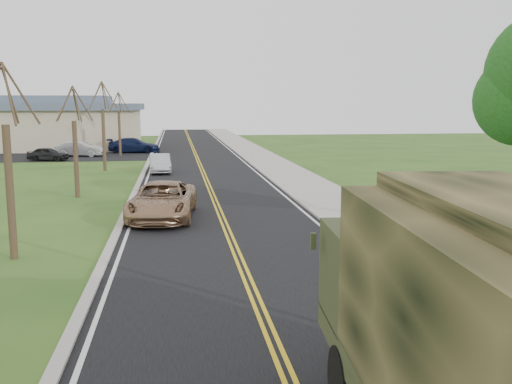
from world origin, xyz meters
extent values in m
cube|color=black|center=(0.00, 40.00, 0.01)|extent=(8.00, 120.00, 0.01)
cube|color=#9E998E|center=(4.15, 40.00, 0.06)|extent=(0.30, 120.00, 0.12)
cube|color=#9E998E|center=(5.90, 40.00, 0.05)|extent=(3.20, 120.00, 0.10)
cube|color=#9E998E|center=(-4.15, 40.00, 0.05)|extent=(0.30, 120.00, 0.10)
cylinder|color=#38281C|center=(-7.00, 10.00, 2.10)|extent=(0.24, 0.24, 4.20)
cylinder|color=#38281C|center=(-6.52, 10.13, 5.13)|extent=(1.01, 0.33, 1.90)
cylinder|color=#38281C|center=(-6.97, 10.62, 5.05)|extent=(0.13, 1.29, 1.74)
cylinder|color=#38281C|center=(-6.73, 9.59, 5.13)|extent=(0.58, 0.90, 1.90)
cylinder|color=#38281C|center=(-7.00, 22.00, 1.98)|extent=(0.24, 0.24, 3.96)
cylinder|color=#38281C|center=(-6.55, 22.12, 4.83)|extent=(0.96, 0.32, 1.79)
cylinder|color=#38281C|center=(-6.97, 22.58, 4.76)|extent=(0.12, 1.22, 1.65)
cylinder|color=#38281C|center=(-7.43, 22.17, 4.83)|extent=(0.93, 0.41, 1.79)
cylinder|color=#38281C|center=(-7.37, 21.55, 4.76)|extent=(0.75, 0.99, 1.67)
cylinder|color=#38281C|center=(-6.75, 21.61, 4.83)|extent=(0.55, 0.85, 1.80)
cylinder|color=#38281C|center=(-7.00, 34.00, 2.22)|extent=(0.24, 0.24, 4.44)
cylinder|color=#38281C|center=(-6.50, 34.13, 5.42)|extent=(1.07, 0.35, 2.00)
cylinder|color=#38281C|center=(-6.97, 34.65, 5.34)|extent=(0.13, 1.36, 1.84)
cylinder|color=#38281C|center=(-7.49, 34.19, 5.42)|extent=(1.03, 0.46, 2.00)
cylinder|color=#38281C|center=(-7.41, 33.49, 5.34)|extent=(0.83, 1.10, 1.87)
cylinder|color=#38281C|center=(-6.72, 33.56, 5.42)|extent=(0.61, 0.95, 2.01)
cylinder|color=#38281C|center=(-7.00, 46.00, 2.04)|extent=(0.24, 0.24, 4.08)
cylinder|color=#38281C|center=(-6.54, 46.12, 4.98)|extent=(0.99, 0.33, 1.84)
cylinder|color=#38281C|center=(-6.97, 46.60, 4.91)|extent=(0.13, 1.25, 1.69)
cylinder|color=#38281C|center=(-7.45, 46.17, 4.98)|extent=(0.95, 0.42, 1.85)
cylinder|color=#38281C|center=(-7.38, 45.53, 4.91)|extent=(0.77, 1.02, 1.72)
cylinder|color=#38281C|center=(-6.74, 45.60, 4.98)|extent=(0.57, 0.88, 1.85)
cube|color=tan|center=(-16.00, 56.00, 2.10)|extent=(20.00, 12.00, 4.20)
cube|color=#475466|center=(-16.00, 56.00, 4.50)|extent=(21.00, 13.00, 0.70)
cube|color=#475466|center=(-16.00, 56.00, 5.20)|extent=(14.00, 8.00, 0.90)
cube|color=black|center=(-10.00, 46.00, 0.01)|extent=(18.00, 10.00, 0.02)
cylinder|color=black|center=(2.92, -0.71, 0.61)|extent=(0.47, 1.24, 1.22)
cube|color=#363D21|center=(1.81, -0.02, 2.10)|extent=(2.80, 2.29, 1.55)
cube|color=black|center=(1.88, 0.97, 2.32)|extent=(2.43, 0.27, 0.77)
imported|color=#9E7959|center=(-2.49, 15.68, 0.78)|extent=(3.12, 5.82, 1.55)
imported|color=silver|center=(-3.00, 32.20, 0.66)|extent=(1.64, 4.06, 1.31)
imported|color=#111B3E|center=(11.11, 12.66, 0.77)|extent=(5.66, 4.49, 1.53)
imported|color=black|center=(-12.64, 42.00, 0.58)|extent=(3.66, 2.20, 1.17)
imported|color=#BCBCC1|center=(-10.60, 45.84, 0.72)|extent=(4.55, 2.22, 1.44)
imported|color=#0F1738|center=(-5.93, 49.33, 0.73)|extent=(5.28, 2.73, 1.46)
camera|label=1|loc=(-1.90, -8.31, 4.83)|focal=40.00mm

